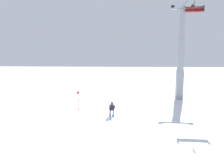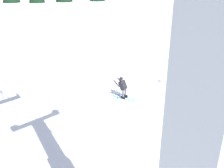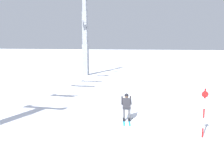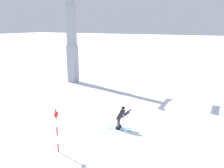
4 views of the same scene
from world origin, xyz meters
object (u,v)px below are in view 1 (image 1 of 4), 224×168
lift_tower_near (180,61)px  chairlift_seat_nearest (194,9)px  skier_carving_main (112,108)px  trail_marker_pole (78,100)px

lift_tower_near → chairlift_seat_nearest: bearing=-0.0°
lift_tower_near → chairlift_seat_nearest: (4.85, -0.00, 5.41)m
skier_carving_main → lift_tower_near: (-9.26, 8.05, 4.23)m
skier_carving_main → trail_marker_pole: 3.98m
chairlift_seat_nearest → skier_carving_main: bearing=-61.3°
chairlift_seat_nearest → lift_tower_near: bearing=180.0°
skier_carving_main → lift_tower_near: 12.98m
skier_carving_main → trail_marker_pole: trail_marker_pole is taller
lift_tower_near → trail_marker_pole: size_ratio=5.65×
lift_tower_near → chairlift_seat_nearest: size_ratio=6.18×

